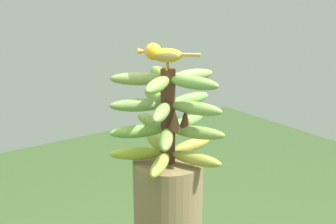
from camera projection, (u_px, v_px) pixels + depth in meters
banana_bunch at (168, 117)px, 1.21m from camera, size 0.34×0.34×0.28m
perched_bird at (162, 54)px, 1.15m from camera, size 0.14×0.13×0.07m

